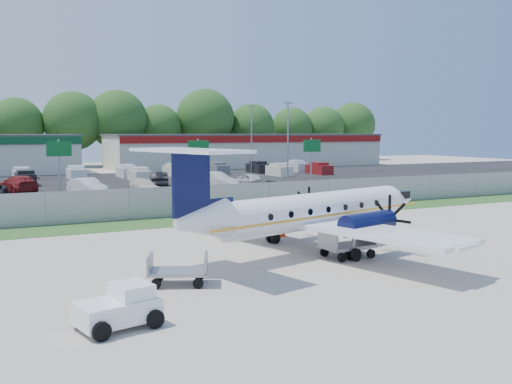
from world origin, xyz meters
name	(u,v)px	position (x,y,z in m)	size (l,w,h in m)	color
ground	(314,255)	(0.00, 0.00, 0.00)	(170.00, 170.00, 0.00)	#C0B2A3
grass_verge	(215,219)	(0.00, 12.00, 0.01)	(170.00, 4.00, 0.02)	#2D561E
access_road	(180,206)	(0.00, 19.00, 0.01)	(170.00, 8.00, 0.02)	black
parking_lot	(117,184)	(0.00, 40.00, 0.01)	(170.00, 32.00, 0.02)	black
perimeter_fence	(203,200)	(0.00, 14.00, 1.00)	(120.00, 0.06, 1.99)	gray
building_east	(247,150)	(26.00, 61.98, 2.63)	(44.40, 12.40, 5.24)	silver
sign_left	(59,158)	(-8.00, 22.91, 3.61)	(1.80, 0.26, 5.00)	gray
sign_mid	(198,155)	(3.00, 22.91, 3.61)	(1.80, 0.26, 5.00)	gray
sign_right	(312,153)	(14.00, 22.91, 3.61)	(1.80, 0.26, 5.00)	gray
light_pole_ne	(288,135)	(20.00, 38.00, 5.23)	(0.90, 0.35, 9.09)	gray
light_pole_se	(251,134)	(20.00, 48.00, 5.23)	(0.90, 0.35, 9.09)	gray
tree_line	(70,167)	(0.00, 74.00, 0.00)	(112.00, 6.00, 14.00)	#234E16
aircraft	(312,211)	(0.32, 0.77, 1.89)	(16.04, 15.68, 4.90)	white
pushback_tug	(121,307)	(-10.07, -5.74, 0.58)	(2.48, 2.03, 1.21)	white
baggage_cart_near	(178,271)	(-7.15, -2.13, 0.52)	(2.46, 2.02, 1.12)	gray
baggage_cart_far	(348,245)	(1.03, -1.10, 0.56)	(2.36, 1.50, 1.20)	gray
cone_starboard_wing	(283,232)	(0.92, 4.65, 0.25)	(0.37, 0.37, 0.52)	#FE3808
road_car_mid	(259,200)	(7.04, 19.68, 0.00)	(1.72, 4.93, 1.62)	black
road_car_east	(496,191)	(30.81, 16.72, 0.00)	(1.83, 4.49, 1.30)	#595B5E
parked_car_b	(88,196)	(-4.93, 29.36, 0.00)	(1.64, 4.69, 1.55)	silver
parked_car_c	(144,193)	(0.05, 29.25, 0.00)	(1.80, 4.43, 1.29)	beige
parked_car_d	(215,190)	(7.11, 29.42, 0.00)	(1.81, 5.18, 1.71)	beige
parked_car_e	(252,188)	(11.16, 29.51, 0.00)	(1.68, 4.17, 1.42)	silver
parked_car_f	(19,192)	(-10.16, 34.92, 0.00)	(2.20, 5.41, 1.57)	maroon
parked_car_g	(159,187)	(2.97, 34.42, 0.00)	(1.64, 4.69, 1.55)	black
far_parking_rows	(107,180)	(0.00, 45.00, 0.00)	(56.00, 10.00, 1.60)	gray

